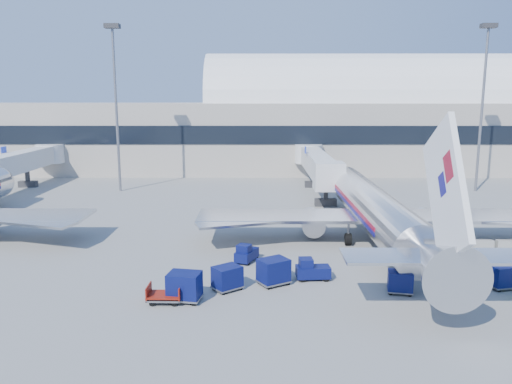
{
  "coord_description": "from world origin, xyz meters",
  "views": [
    {
      "loc": [
        -0.57,
        -39.06,
        12.74
      ],
      "look_at": [
        -0.76,
        6.0,
        4.33
      ],
      "focal_mm": 35.0,
      "sensor_mm": 36.0,
      "label": 1
    }
  ],
  "objects_px": {
    "mast_east": "(484,84)",
    "cart_solo_near": "(400,282)",
    "mast_west": "(115,84)",
    "cart_train_a": "(274,271)",
    "jetbridge_near": "(316,163)",
    "tug_lead": "(312,270)",
    "airliner_main": "(376,211)",
    "cart_open_red": "(165,296)",
    "barrier_near": "(475,245)",
    "tug_right": "(420,264)",
    "cart_train_c": "(184,286)",
    "tug_left": "(246,253)",
    "cart_solo_far": "(503,276)",
    "cart_train_b": "(227,277)",
    "jetbridge_mid": "(19,162)"
  },
  "relations": [
    {
      "from": "mast_east",
      "to": "cart_solo_near",
      "type": "height_order",
      "value": "mast_east"
    },
    {
      "from": "mast_west",
      "to": "cart_train_a",
      "type": "relative_size",
      "value": 8.69
    },
    {
      "from": "jetbridge_near",
      "to": "tug_lead",
      "type": "bearing_deg",
      "value": -96.89
    },
    {
      "from": "tug_lead",
      "to": "cart_train_a",
      "type": "height_order",
      "value": "cart_train_a"
    },
    {
      "from": "airliner_main",
      "to": "mast_west",
      "type": "distance_m",
      "value": 41.12
    },
    {
      "from": "cart_open_red",
      "to": "barrier_near",
      "type": "bearing_deg",
      "value": 25.9
    },
    {
      "from": "tug_right",
      "to": "cart_train_c",
      "type": "distance_m",
      "value": 17.52
    },
    {
      "from": "cart_train_c",
      "to": "mast_west",
      "type": "bearing_deg",
      "value": 120.55
    },
    {
      "from": "tug_lead",
      "to": "mast_west",
      "type": "bearing_deg",
      "value": 119.59
    },
    {
      "from": "mast_east",
      "to": "tug_left",
      "type": "height_order",
      "value": "mast_east"
    },
    {
      "from": "tug_lead",
      "to": "cart_solo_far",
      "type": "xyz_separation_m",
      "value": [
        12.88,
        -1.63,
        0.14
      ]
    },
    {
      "from": "mast_east",
      "to": "barrier_near",
      "type": "relative_size",
      "value": 7.53
    },
    {
      "from": "mast_east",
      "to": "tug_left",
      "type": "distance_m",
      "value": 46.46
    },
    {
      "from": "tug_lead",
      "to": "cart_train_b",
      "type": "bearing_deg",
      "value": -165.11
    },
    {
      "from": "cart_train_b",
      "to": "cart_solo_near",
      "type": "bearing_deg",
      "value": -39.84
    },
    {
      "from": "cart_train_c",
      "to": "jetbridge_mid",
      "type": "bearing_deg",
      "value": 136.07
    },
    {
      "from": "mast_west",
      "to": "cart_open_red",
      "type": "height_order",
      "value": "mast_west"
    },
    {
      "from": "jetbridge_mid",
      "to": "cart_train_c",
      "type": "distance_m",
      "value": 49.36
    },
    {
      "from": "airliner_main",
      "to": "cart_train_c",
      "type": "xyz_separation_m",
      "value": [
        -15.26,
        -13.43,
        -1.93
      ]
    },
    {
      "from": "cart_train_a",
      "to": "cart_open_red",
      "type": "xyz_separation_m",
      "value": [
        -6.97,
        -3.21,
        -0.56
      ]
    },
    {
      "from": "airliner_main",
      "to": "jetbridge_near",
      "type": "distance_m",
      "value": 26.43
    },
    {
      "from": "airliner_main",
      "to": "jetbridge_near",
      "type": "bearing_deg",
      "value": 95.22
    },
    {
      "from": "tug_right",
      "to": "cart_solo_far",
      "type": "bearing_deg",
      "value": -24.52
    },
    {
      "from": "cart_train_b",
      "to": "cart_train_c",
      "type": "distance_m",
      "value": 3.23
    },
    {
      "from": "barrier_near",
      "to": "cart_solo_near",
      "type": "bearing_deg",
      "value": -133.69
    },
    {
      "from": "airliner_main",
      "to": "cart_train_c",
      "type": "relative_size",
      "value": 15.71
    },
    {
      "from": "tug_lead",
      "to": "jetbridge_near",
      "type": "bearing_deg",
      "value": 79.08
    },
    {
      "from": "jetbridge_near",
      "to": "cart_open_red",
      "type": "bearing_deg",
      "value": -109.35
    },
    {
      "from": "jetbridge_mid",
      "to": "cart_train_a",
      "type": "bearing_deg",
      "value": -46.52
    },
    {
      "from": "jetbridge_mid",
      "to": "mast_west",
      "type": "bearing_deg",
      "value": -3.21
    },
    {
      "from": "cart_solo_near",
      "to": "tug_left",
      "type": "bearing_deg",
      "value": 159.64
    },
    {
      "from": "jetbridge_mid",
      "to": "cart_train_c",
      "type": "height_order",
      "value": "jetbridge_mid"
    },
    {
      "from": "cart_solo_far",
      "to": "barrier_near",
      "type": "bearing_deg",
      "value": 65.15
    },
    {
      "from": "tug_lead",
      "to": "tug_right",
      "type": "bearing_deg",
      "value": 5.45
    },
    {
      "from": "jetbridge_near",
      "to": "cart_open_red",
      "type": "distance_m",
      "value": 42.56
    },
    {
      "from": "mast_west",
      "to": "cart_open_red",
      "type": "bearing_deg",
      "value": -70.94
    },
    {
      "from": "cart_solo_far",
      "to": "cart_train_b",
      "type": "bearing_deg",
      "value": 168.46
    },
    {
      "from": "cart_solo_near",
      "to": "mast_east",
      "type": "bearing_deg",
      "value": 71.99
    },
    {
      "from": "jetbridge_near",
      "to": "cart_train_c",
      "type": "xyz_separation_m",
      "value": [
        -12.86,
        -39.73,
        -2.93
      ]
    },
    {
      "from": "cart_train_a",
      "to": "cart_solo_far",
      "type": "xyz_separation_m",
      "value": [
        15.64,
        -0.63,
        -0.12
      ]
    },
    {
      "from": "airliner_main",
      "to": "mast_west",
      "type": "relative_size",
      "value": 1.65
    },
    {
      "from": "jetbridge_near",
      "to": "cart_train_c",
      "type": "distance_m",
      "value": 41.86
    },
    {
      "from": "jetbridge_near",
      "to": "cart_train_c",
      "type": "relative_size",
      "value": 11.59
    },
    {
      "from": "mast_east",
      "to": "barrier_near",
      "type": "bearing_deg",
      "value": -113.2
    },
    {
      "from": "cart_train_b",
      "to": "cart_train_c",
      "type": "height_order",
      "value": "cart_train_c"
    },
    {
      "from": "mast_east",
      "to": "tug_right",
      "type": "bearing_deg",
      "value": -118.89
    },
    {
      "from": "jetbridge_near",
      "to": "cart_train_b",
      "type": "bearing_deg",
      "value": -105.16
    },
    {
      "from": "mast_west",
      "to": "jetbridge_near",
      "type": "bearing_deg",
      "value": 1.68
    },
    {
      "from": "mast_west",
      "to": "cart_solo_near",
      "type": "relative_size",
      "value": 11.86
    },
    {
      "from": "tug_lead",
      "to": "cart_train_a",
      "type": "relative_size",
      "value": 0.96
    }
  ]
}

